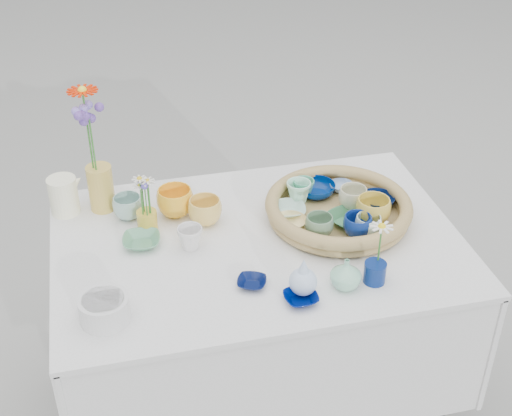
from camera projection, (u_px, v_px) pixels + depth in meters
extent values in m
plane|color=#A0A097|center=(257.00, 407.00, 2.64)|extent=(80.00, 80.00, 0.00)
imported|color=navy|center=(316.00, 190.00, 2.39)|extent=(0.17, 0.17, 0.04)
imported|color=#07163D|center=(377.00, 201.00, 2.34)|extent=(0.14, 0.14, 0.04)
imported|color=gold|center=(373.00, 211.00, 2.24)|extent=(0.11, 0.11, 0.09)
imported|color=#397B51|center=(347.00, 219.00, 2.26)|extent=(0.15, 0.15, 0.03)
imported|color=slate|center=(319.00, 226.00, 2.19)|extent=(0.11, 0.11, 0.07)
imported|color=silver|center=(289.00, 210.00, 2.30)|extent=(0.12, 0.12, 0.03)
imported|color=#B2F6D6|center=(299.00, 192.00, 2.35)|extent=(0.09, 0.09, 0.08)
imported|color=beige|center=(353.00, 198.00, 2.32)|extent=(0.11, 0.11, 0.08)
imported|color=#8EAAD4|center=(341.00, 187.00, 2.42)|extent=(0.11, 0.11, 0.03)
imported|color=navy|center=(358.00, 226.00, 2.19)|extent=(0.11, 0.11, 0.07)
imported|color=#FFE394|center=(291.00, 223.00, 2.23)|extent=(0.12, 0.12, 0.03)
imported|color=silver|center=(368.00, 225.00, 2.20)|extent=(0.10, 0.10, 0.07)
imported|color=#4CA881|center=(304.00, 189.00, 2.37)|extent=(0.08, 0.08, 0.07)
imported|color=yellow|center=(175.00, 202.00, 2.31)|extent=(0.14, 0.14, 0.09)
imported|color=#EABE57|center=(205.00, 211.00, 2.28)|extent=(0.13, 0.13, 0.09)
imported|color=#57966F|center=(142.00, 241.00, 2.19)|extent=(0.13, 0.13, 0.03)
imported|color=silver|center=(190.00, 238.00, 2.16)|extent=(0.09, 0.09, 0.07)
imported|color=#050F3B|center=(252.00, 283.00, 2.03)|extent=(0.11, 0.11, 0.02)
imported|color=#8FB7AE|center=(128.00, 207.00, 2.30)|extent=(0.12, 0.12, 0.08)
imported|color=#000F56|center=(301.00, 298.00, 1.97)|extent=(0.10, 0.10, 0.02)
imported|color=#8ACFAC|center=(346.00, 274.00, 2.00)|extent=(0.11, 0.11, 0.09)
cylinder|color=navy|center=(375.00, 272.00, 2.03)|extent=(0.08, 0.08, 0.06)
cylinder|color=gold|center=(101.00, 188.00, 2.33)|extent=(0.09, 0.09, 0.16)
cylinder|color=gold|center=(147.00, 221.00, 2.25)|extent=(0.08, 0.08, 0.07)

